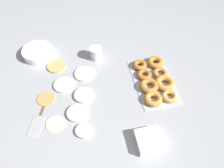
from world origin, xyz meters
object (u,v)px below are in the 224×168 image
pancake_0 (84,95)px  pancake_1 (55,124)px  container_stack (149,141)px  pancake_7 (84,131)px  pancake_4 (56,66)px  batter_bowl (38,53)px  pancake_2 (85,74)px  paper_cup (96,53)px  pancake_6 (64,85)px  donut_tray (155,80)px  pancake_3 (46,99)px  pancake_5 (77,113)px  spatula (38,121)px

pancake_0 → pancake_1: (-0.15, 0.16, -0.00)m
container_stack → pancake_7: bearing=67.2°
pancake_4 → batter_bowl: (0.13, 0.11, 0.02)m
pancake_2 → paper_cup: 0.16m
pancake_0 → pancake_6: 0.14m
pancake_6 → donut_tray: donut_tray is taller
pancake_2 → donut_tray: bearing=-110.2°
pancake_0 → pancake_3: size_ratio=1.08×
pancake_2 → pancake_7: 0.38m
pancake_5 → batter_bowl: size_ratio=0.57×
pancake_3 → pancake_1: bearing=-165.9°
pancake_3 → pancake_6: pancake_6 is taller
pancake_3 → pancake_5: size_ratio=0.90×
donut_tray → paper_cup: size_ratio=4.88×
pancake_3 → paper_cup: (0.27, -0.32, 0.03)m
pancake_7 → spatula: 0.25m
pancake_2 → spatula: bearing=134.7°
pancake_1 → container_stack: size_ratio=0.80×
donut_tray → spatula: size_ratio=1.40×
pancake_3 → container_stack: 0.59m
pancake_7 → batter_bowl: 0.64m
pancake_7 → donut_tray: (0.24, -0.44, 0.01)m
pancake_2 → pancake_7: bearing=171.9°
pancake_5 → pancake_7: bearing=-170.1°
pancake_7 → container_stack: container_stack is taller
pancake_4 → batter_bowl: batter_bowl is taller
pancake_5 → donut_tray: donut_tray is taller
pancake_3 → donut_tray: donut_tray is taller
pancake_4 → paper_cup: paper_cup is taller
pancake_1 → pancake_5: size_ratio=0.89×
pancake_2 → paper_cup: bearing=-35.7°
pancake_3 → pancake_4: (0.24, -0.07, 0.00)m
pancake_5 → batter_bowl: (0.50, 0.19, 0.02)m
pancake_3 → paper_cup: size_ratio=1.23×
batter_bowl → pancake_7: bearing=-160.6°
pancake_3 → spatula: size_ratio=0.35×
pancake_0 → pancake_1: 0.22m
pancake_1 → pancake_2: pancake_2 is taller
pancake_7 → batter_bowl: (0.61, 0.21, 0.02)m
pancake_4 → container_stack: container_stack is taller
paper_cup → pancake_5: bearing=157.5°
batter_bowl → pancake_3: bearing=-174.3°
pancake_7 → donut_tray: size_ratio=0.21×
pancake_2 → paper_cup: paper_cup is taller
batter_bowl → donut_tray: bearing=-119.3°
paper_cup → pancake_0: bearing=157.9°
batter_bowl → pancake_6: bearing=-154.1°
pancake_3 → spatula: bearing=161.3°
batter_bowl → paper_cup: 0.37m
pancake_4 → paper_cup: (0.03, -0.25, 0.03)m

